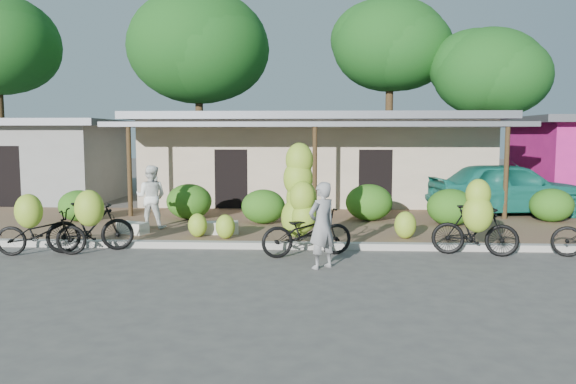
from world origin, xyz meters
The scene contains 26 objects.
ground centered at (0.00, 0.00, 0.00)m, with size 100.00×100.00×0.00m, color #504D4A.
sidewalk centered at (0.00, 5.00, 0.06)m, with size 60.00×6.00×0.12m, color brown.
curb centered at (0.00, 2.00, 0.07)m, with size 60.00×0.25×0.15m, color #A8A399.
shop_main centered at (0.00, 10.93, 1.72)m, with size 13.00×8.50×3.35m.
shop_grey centered at (-11.00, 10.99, 1.62)m, with size 7.00×6.00×3.15m.
tree_far_center centered at (-5.69, 16.11, 6.78)m, with size 6.60×6.60×9.31m.
tree_center_right centered at (3.31, 16.61, 6.87)m, with size 5.50×5.41×8.93m.
tree_near_right centered at (7.31, 14.61, 5.37)m, with size 4.90×4.76×7.18m.
hedge_0 centered at (-6.75, 5.03, 0.57)m, with size 1.14×1.03×0.89m, color #1F5312.
hedge_1 centered at (-3.68, 5.61, 0.64)m, with size 1.33×1.19×1.03m, color #1F5312.
hedge_2 centered at (-1.42, 4.86, 0.60)m, with size 1.22×1.10×0.96m, color #1F5312.
hedge_3 centered at (1.57, 5.55, 0.65)m, with size 1.35×1.21×1.05m, color #1F5312.
hedge_4 centered at (3.71, 4.80, 0.62)m, with size 1.28×1.16×1.00m, color #1F5312.
hedge_5 centered at (6.74, 5.60, 0.59)m, with size 1.22×1.09×0.95m, color #1F5312.
bike_far_left centered at (-5.86, 0.97, 0.57)m, with size 1.97×1.34×1.40m.
bike_left centered at (-4.90, 1.35, 0.65)m, with size 1.92×1.45×1.44m.
bike_center centered at (-0.24, 1.48, 0.91)m, with size 2.11×1.48×2.42m.
bike_right centered at (3.41, 1.32, 0.71)m, with size 1.87×1.33×1.70m.
loose_banana_a centered at (-2.82, 2.71, 0.41)m, with size 0.46×0.39×0.58m, color #94BA2E.
loose_banana_b centered at (-2.12, 2.52, 0.41)m, with size 0.47×0.40×0.58m, color #94BA2E.
loose_banana_c centered at (2.17, 2.77, 0.45)m, with size 0.52×0.44×0.65m, color #94BA2E.
sack_near centered at (-2.33, 3.22, 0.27)m, with size 0.85×0.40×0.30m, color silver.
sack_far centered at (-4.55, 3.12, 0.26)m, with size 0.75×0.38×0.28m, color silver.
vendor centered at (0.15, 0.18, 0.84)m, with size 0.62×0.40×1.69m, color gray.
bystander centered at (-4.31, 3.92, 0.95)m, with size 0.81×0.63×1.67m, color white.
teal_van centered at (6.00, 7.00, 0.95)m, with size 1.95×4.85×1.65m, color #1A7767.
Camera 1 is at (0.02, -10.57, 2.60)m, focal length 35.00 mm.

